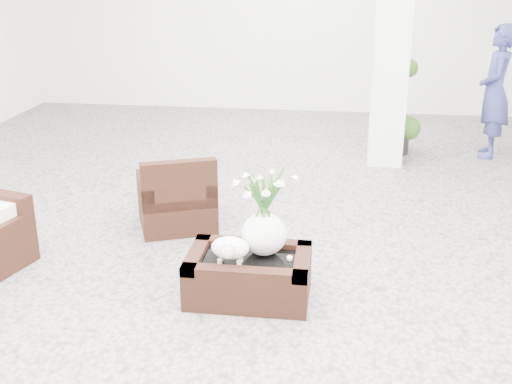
# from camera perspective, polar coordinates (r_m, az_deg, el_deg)

# --- Properties ---
(ground) EXTENTS (11.00, 11.00, 0.00)m
(ground) POSITION_cam_1_polar(r_m,az_deg,el_deg) (5.46, 0.14, -5.75)
(ground) COLOR gray
(ground) RESTS_ON ground
(column) EXTENTS (0.40, 0.40, 3.50)m
(column) POSITION_cam_1_polar(r_m,az_deg,el_deg) (7.70, 12.26, 15.08)
(column) COLOR white
(column) RESTS_ON ground
(coffee_table) EXTENTS (0.90, 0.60, 0.31)m
(coffee_table) POSITION_cam_1_polar(r_m,az_deg,el_deg) (4.79, -0.64, -7.63)
(coffee_table) COLOR #34190F
(coffee_table) RESTS_ON ground
(sheep_figurine) EXTENTS (0.28, 0.23, 0.21)m
(sheep_figurine) POSITION_cam_1_polar(r_m,az_deg,el_deg) (4.60, -2.32, -5.23)
(sheep_figurine) COLOR white
(sheep_figurine) RESTS_ON coffee_table
(planter_narcissus) EXTENTS (0.44, 0.44, 0.80)m
(planter_narcissus) POSITION_cam_1_polar(r_m,az_deg,el_deg) (4.63, 0.74, -1.04)
(planter_narcissus) COLOR white
(planter_narcissus) RESTS_ON coffee_table
(tealight) EXTENTS (0.04, 0.04, 0.03)m
(tealight) POSITION_cam_1_polar(r_m,az_deg,el_deg) (4.69, 3.03, -5.89)
(tealight) COLOR white
(tealight) RESTS_ON coffee_table
(armchair) EXTENTS (0.87, 0.85, 0.72)m
(armchair) POSITION_cam_1_polar(r_m,az_deg,el_deg) (5.98, -7.17, 0.22)
(armchair) COLOR #34190F
(armchair) RESTS_ON ground
(topiary) EXTENTS (0.44, 0.44, 1.67)m
(topiary) POSITION_cam_1_polar(r_m,az_deg,el_deg) (8.30, 12.51, 9.01)
(topiary) COLOR #2A4917
(topiary) RESTS_ON ground
(shopper) EXTENTS (0.49, 0.66, 1.65)m
(shopper) POSITION_cam_1_polar(r_m,az_deg,el_deg) (8.49, 20.57, 8.39)
(shopper) COLOR navy
(shopper) RESTS_ON ground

